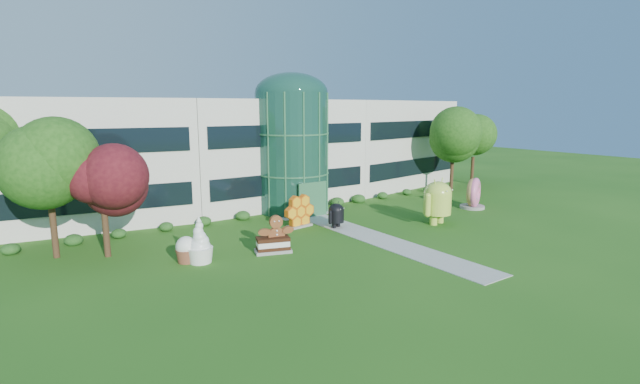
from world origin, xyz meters
TOP-DOWN VIEW (x-y plane):
  - ground at (0.00, 0.00)m, footprint 140.00×140.00m
  - building at (0.00, 18.00)m, footprint 46.00×15.00m
  - atrium at (0.00, 12.00)m, footprint 6.00×6.00m
  - walkway at (0.00, 2.00)m, footprint 2.40×20.00m
  - tree_red at (-15.50, 7.50)m, footprint 4.00×4.00m
  - trees_backdrop at (0.00, 13.00)m, footprint 52.00×8.00m
  - android_green at (6.43, 1.76)m, footprint 3.71×2.83m
  - android_black at (-0.52, 5.12)m, footprint 2.18×1.82m
  - donut at (13.14, 3.66)m, footprint 2.88×2.30m
  - gingerbread at (-6.86, 2.70)m, footprint 2.61×1.43m
  - ice_cream_sandwich at (-7.13, 2.63)m, footprint 2.39×1.70m
  - honeycomb at (-2.55, 6.88)m, footprint 2.84×1.40m
  - froyo at (-11.40, 3.36)m, footprint 1.75×1.75m
  - cupcake at (-12.02, 3.85)m, footprint 1.36×1.36m

SIDE VIEW (x-z plane):
  - ground at x=0.00m, z-range 0.00..0.00m
  - walkway at x=0.00m, z-range 0.00..0.04m
  - ice_cream_sandwich at x=-7.13m, z-range 0.00..0.96m
  - cupcake at x=-12.02m, z-range 0.00..1.51m
  - android_black at x=-0.52m, z-range 0.00..2.12m
  - honeycomb at x=-2.55m, z-range 0.00..2.14m
  - gingerbread at x=-6.86m, z-range 0.00..2.28m
  - froyo at x=-11.40m, z-range 0.00..2.65m
  - donut at x=13.14m, z-range 0.00..2.70m
  - android_green at x=6.43m, z-range 0.00..3.79m
  - tree_red at x=-15.50m, z-range 0.00..6.00m
  - trees_backdrop at x=0.00m, z-range 0.00..8.40m
  - building at x=0.00m, z-range 0.00..9.30m
  - atrium at x=0.00m, z-range 0.00..9.80m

